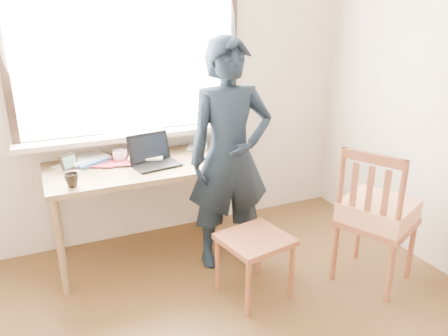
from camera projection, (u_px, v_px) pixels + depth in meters
name	position (u px, v px, depth m)	size (l,w,h in m)	color
room_shell	(259.00, 69.00, 1.89)	(3.52, 4.02, 2.61)	beige
desk	(144.00, 174.00, 3.36)	(1.44, 0.72, 0.77)	brown
laptop	(153.00, 158.00, 3.31)	(0.37, 0.32, 0.23)	black
mug_white	(120.00, 156.00, 3.38)	(0.11, 0.11, 0.09)	white
mug_dark	(72.00, 180.00, 2.90)	(0.10, 0.10, 0.09)	black
mouse	(207.00, 158.00, 3.42)	(0.09, 0.06, 0.03)	black
desk_clutter	(98.00, 159.00, 3.37)	(0.84, 0.46, 0.04)	white
book_a	(78.00, 161.00, 3.35)	(0.21, 0.29, 0.03)	white
book_b	(188.00, 147.00, 3.73)	(0.17, 0.23, 0.02)	white
picture_frame	(69.00, 163.00, 3.20)	(0.13, 0.09, 0.11)	black
work_chair	(255.00, 246.00, 2.96)	(0.50, 0.48, 0.44)	brown
side_chair	(377.00, 213.00, 3.06)	(0.61, 0.62, 1.02)	brown
person	(230.00, 157.00, 3.20)	(0.63, 0.41, 1.72)	black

